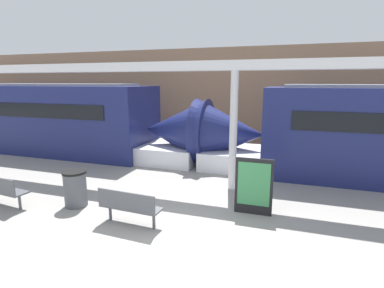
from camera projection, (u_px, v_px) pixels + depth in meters
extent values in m
plane|color=gray|center=(156.00, 242.00, 6.26)|extent=(60.00, 60.00, 0.00)
cube|color=#937051|center=(241.00, 97.00, 15.37)|extent=(56.00, 0.20, 5.00)
cone|color=navy|center=(229.00, 133.00, 11.67)|extent=(2.71, 2.63, 2.63)
cube|color=silver|center=(235.00, 158.00, 11.79)|extent=(2.44, 2.46, 0.70)
cube|color=navy|center=(17.00, 117.00, 14.95)|extent=(14.42, 2.90, 3.10)
cone|color=navy|center=(176.00, 130.00, 12.36)|extent=(2.71, 2.63, 2.63)
cube|color=silver|center=(171.00, 153.00, 12.64)|extent=(2.44, 2.46, 0.70)
cube|color=gray|center=(13.00, 85.00, 14.63)|extent=(12.98, 1.74, 0.10)
cube|color=#4C4F54|center=(131.00, 207.00, 6.95)|extent=(1.51, 0.52, 0.04)
cube|color=#4C4F54|center=(126.00, 201.00, 6.72)|extent=(1.49, 0.12, 0.42)
cylinder|color=#4C4F54|center=(110.00, 212.00, 7.22)|extent=(0.07, 0.07, 0.41)
cylinder|color=#4C4F54|center=(154.00, 220.00, 6.79)|extent=(0.07, 0.07, 0.41)
cube|color=#4C4F54|center=(3.00, 190.00, 8.04)|extent=(1.62, 0.61, 0.04)
cylinder|color=#4C4F54|center=(20.00, 202.00, 7.83)|extent=(0.07, 0.07, 0.41)
cylinder|color=#4C4F54|center=(75.00, 190.00, 8.01)|extent=(0.59, 0.59, 0.91)
cylinder|color=black|center=(74.00, 172.00, 7.91)|extent=(0.62, 0.62, 0.06)
cube|color=black|center=(254.00, 187.00, 7.46)|extent=(0.93, 0.06, 1.45)
cube|color=#38844C|center=(254.00, 184.00, 7.41)|extent=(0.79, 0.01, 1.10)
cylinder|color=silver|center=(233.00, 132.00, 9.03)|extent=(0.23, 0.23, 3.61)
cube|color=silver|center=(235.00, 65.00, 8.63)|extent=(28.00, 0.60, 0.28)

